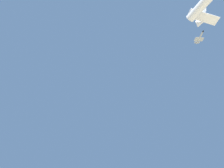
% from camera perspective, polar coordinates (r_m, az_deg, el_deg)
% --- Properties ---
extents(chase_jet_trailing, '(14.73, 9.91, 4.00)m').
position_cam_1_polar(chase_jet_trailing, '(193.36, 25.17, 12.65)').
color(chase_jet_trailing, '#999EA3').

